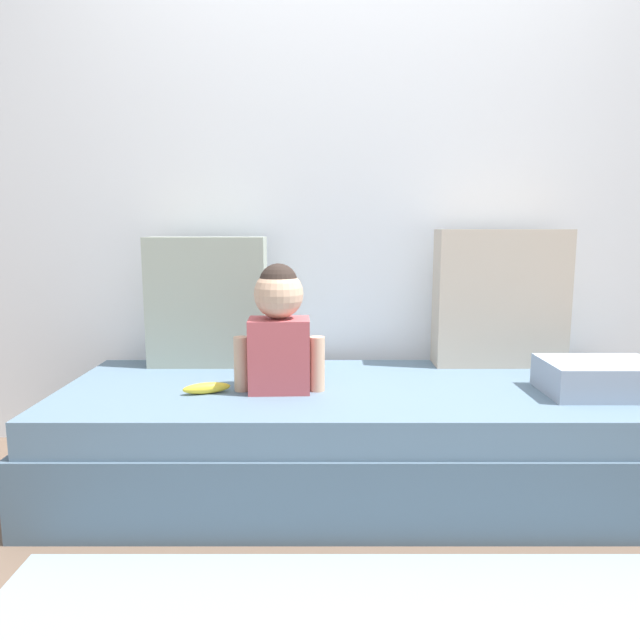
% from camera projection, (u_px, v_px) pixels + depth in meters
% --- Properties ---
extents(ground_plane, '(12.00, 12.00, 0.00)m').
position_uv_depth(ground_plane, '(358.00, 485.00, 2.26)').
color(ground_plane, brown).
extents(back_wall, '(5.48, 0.10, 2.44)m').
position_uv_depth(back_wall, '(352.00, 175.00, 2.63)').
color(back_wall, silver).
rests_on(back_wall, ground).
extents(couch, '(2.28, 0.88, 0.40)m').
position_uv_depth(couch, '(358.00, 437.00, 2.23)').
color(couch, '#495F70').
rests_on(couch, ground).
extents(throw_pillow_left, '(0.50, 0.16, 0.55)m').
position_uv_depth(throw_pillow_left, '(208.00, 302.00, 2.49)').
color(throw_pillow_left, '#99A393').
rests_on(throw_pillow_left, couch).
extents(throw_pillow_right, '(0.55, 0.16, 0.58)m').
position_uv_depth(throw_pillow_right, '(501.00, 298.00, 2.48)').
color(throw_pillow_right, '#C1B29E').
rests_on(throw_pillow_right, couch).
extents(toddler, '(0.33, 0.18, 0.46)m').
position_uv_depth(toddler, '(279.00, 327.00, 2.09)').
color(toddler, '#B24C51').
rests_on(toddler, couch).
extents(banana, '(0.18, 0.10, 0.04)m').
position_uv_depth(banana, '(207.00, 388.00, 2.08)').
color(banana, yellow).
rests_on(banana, couch).
extents(folded_blanket, '(0.40, 0.28, 0.12)m').
position_uv_depth(folded_blanket, '(601.00, 378.00, 2.08)').
color(folded_blanket, '#8E9EB2').
rests_on(folded_blanket, couch).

